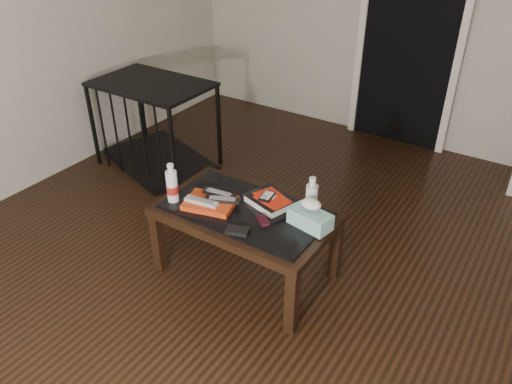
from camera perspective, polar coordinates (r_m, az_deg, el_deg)
ground at (r=2.81m, az=5.72°, el=-14.61°), size 5.00×5.00×0.00m
room_shell at (r=1.99m, az=8.32°, el=19.63°), size 5.00×5.00×5.00m
doorway at (r=4.51m, az=17.40°, el=17.59°), size 0.90×0.08×2.07m
coffee_table at (r=2.86m, az=-1.17°, el=-3.04°), size 1.00×0.60×0.46m
pet_crate at (r=4.22m, az=-11.21°, el=5.99°), size 1.04×0.85×0.71m
magazines at (r=2.86m, az=-5.26°, el=-1.25°), size 0.32×0.27×0.03m
remote_silver at (r=2.83m, az=-6.26°, el=-1.06°), size 0.21×0.08×0.02m
remote_black_front at (r=2.83m, az=-3.86°, el=-0.86°), size 0.20×0.13×0.02m
remote_black_back at (r=2.89m, az=-4.24°, el=-0.16°), size 0.20×0.07×0.02m
textbook at (r=2.85m, az=1.60°, el=-0.97°), size 0.30×0.26×0.05m
dvd_mailers at (r=2.84m, az=1.75°, el=-0.58°), size 0.23×0.20×0.01m
ipod at (r=2.82m, az=1.27°, el=-0.48°), size 0.08×0.11×0.02m
flip_phone at (r=2.71m, az=0.80°, el=-3.28°), size 0.10×0.09×0.02m
wallet at (r=2.63m, az=-2.12°, el=-4.44°), size 0.14×0.10×0.02m
water_bottle_left at (r=2.87m, az=-9.60°, el=1.06°), size 0.08×0.08×0.24m
water_bottle_right at (r=2.72m, az=6.37°, el=-0.54°), size 0.08×0.08×0.24m
tissue_box at (r=2.67m, az=6.21°, el=-3.09°), size 0.25×0.16×0.09m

